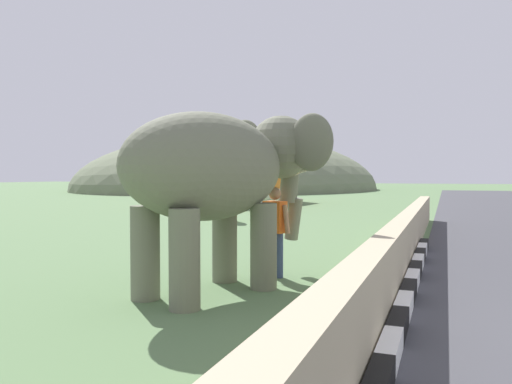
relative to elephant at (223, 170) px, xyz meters
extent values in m
cube|color=white|center=(-2.31, -2.88, -1.83)|extent=(0.90, 0.20, 0.24)
cube|color=black|center=(-1.41, -2.88, -1.83)|extent=(0.90, 0.20, 0.24)
cube|color=white|center=(-0.51, -2.88, -1.83)|extent=(0.90, 0.20, 0.24)
cube|color=black|center=(0.39, -2.88, -1.83)|extent=(0.90, 0.20, 0.24)
cube|color=white|center=(1.29, -2.88, -1.83)|extent=(0.90, 0.20, 0.24)
cube|color=black|center=(2.19, -2.88, -1.83)|extent=(0.90, 0.20, 0.24)
cube|color=white|center=(3.09, -2.88, -1.83)|extent=(0.90, 0.20, 0.24)
cube|color=black|center=(3.99, -2.88, -1.83)|extent=(0.90, 0.20, 0.24)
cube|color=white|center=(4.89, -2.88, -1.83)|extent=(0.90, 0.20, 0.24)
cube|color=black|center=(5.79, -2.88, -1.83)|extent=(0.90, 0.20, 0.24)
cube|color=tan|center=(0.49, -2.58, -1.45)|extent=(28.00, 0.36, 1.00)
cylinder|color=#696C58|center=(0.61, 0.25, -1.25)|extent=(0.44, 0.44, 1.42)
cylinder|color=#696C58|center=(0.30, -0.59, -1.25)|extent=(0.44, 0.44, 1.42)
cylinder|color=#696C58|center=(-0.98, 0.84, -1.25)|extent=(0.44, 0.44, 1.42)
cylinder|color=#696C58|center=(-1.29, 0.00, -1.25)|extent=(0.44, 0.44, 1.42)
ellipsoid|color=#696C58|center=(-0.34, 0.13, 0.06)|extent=(3.46, 2.58, 1.70)
sphere|color=#696C58|center=(1.41, -0.52, 0.44)|extent=(1.16, 1.16, 1.16)
ellipsoid|color=#D84C8C|center=(1.68, -0.62, 0.59)|extent=(0.56, 0.73, 0.44)
ellipsoid|color=#696C58|center=(1.55, 0.26, 0.49)|extent=(0.54, 0.93, 1.00)
ellipsoid|color=#696C58|center=(1.01, -1.20, 0.49)|extent=(0.54, 0.93, 1.00)
cylinder|color=#696C58|center=(1.68, -0.62, -0.11)|extent=(0.47, 0.54, 0.98)
cylinder|color=#696C58|center=(1.79, -0.66, -0.91)|extent=(0.38, 0.45, 0.83)
cone|color=beige|center=(1.73, -0.34, -0.01)|extent=(0.33, 0.58, 0.22)
cone|color=beige|center=(1.53, -0.87, -0.01)|extent=(0.33, 0.58, 0.22)
cylinder|color=navy|center=(1.32, -0.36, -1.54)|extent=(0.15, 0.15, 0.82)
cylinder|color=navy|center=(1.25, -0.55, -1.54)|extent=(0.15, 0.15, 0.82)
cube|color=#D85919|center=(1.28, -0.46, -0.84)|extent=(0.36, 0.46, 0.58)
cylinder|color=#9E7251|center=(1.37, -0.21, -0.87)|extent=(0.12, 0.12, 0.52)
cylinder|color=#9E7251|center=(1.20, -0.70, -0.87)|extent=(0.14, 0.18, 0.53)
sphere|color=#9E7251|center=(1.28, -0.46, -0.41)|extent=(0.23, 0.23, 0.23)
cube|color=orange|center=(23.26, 8.34, 0.05)|extent=(8.68, 3.03, 3.00)
cube|color=#3F5160|center=(23.26, 8.34, 0.59)|extent=(8.00, 3.03, 0.76)
cylinder|color=black|center=(26.06, 9.32, -1.45)|extent=(1.02, 0.36, 1.00)
cylinder|color=black|center=(25.91, 7.03, -1.45)|extent=(1.02, 0.36, 1.00)
cylinder|color=black|center=(20.60, 9.66, -1.45)|extent=(1.02, 0.36, 1.00)
cylinder|color=black|center=(20.46, 7.37, -1.45)|extent=(1.02, 0.36, 1.00)
cylinder|color=beige|center=(15.89, 4.80, -1.63)|extent=(0.12, 0.12, 0.65)
cylinder|color=beige|center=(15.70, 5.11, -1.63)|extent=(0.12, 0.12, 0.65)
cylinder|color=beige|center=(16.65, 5.29, -1.63)|extent=(0.12, 0.12, 0.65)
cylinder|color=beige|center=(16.46, 5.59, -1.63)|extent=(0.12, 0.12, 0.65)
ellipsoid|color=beige|center=(16.17, 5.20, -1.06)|extent=(1.59, 1.31, 0.66)
ellipsoid|color=beige|center=(15.39, 4.70, -0.96)|extent=(0.48, 0.43, 0.32)
cylinder|color=beige|center=(11.23, 5.08, -1.63)|extent=(0.12, 0.12, 0.65)
cylinder|color=beige|center=(11.41, 4.77, -1.63)|extent=(0.12, 0.12, 0.65)
cylinder|color=beige|center=(10.45, 4.63, -1.63)|extent=(0.12, 0.12, 0.65)
cylinder|color=beige|center=(10.62, 4.32, -1.63)|extent=(0.12, 0.12, 0.65)
ellipsoid|color=beige|center=(10.93, 4.70, -1.06)|extent=(1.60, 1.27, 0.66)
ellipsoid|color=beige|center=(11.73, 5.16, -0.96)|extent=(0.48, 0.42, 0.32)
cylinder|color=beige|center=(17.22, 4.71, -1.63)|extent=(0.12, 0.12, 0.65)
cylinder|color=beige|center=(16.95, 4.47, -1.63)|extent=(0.12, 0.12, 0.65)
cylinder|color=beige|center=(16.64, 5.39, -1.63)|extent=(0.12, 0.12, 0.65)
cylinder|color=beige|center=(16.36, 5.16, -1.63)|extent=(0.12, 0.12, 0.65)
ellipsoid|color=beige|center=(16.79, 4.93, -1.06)|extent=(1.43, 1.53, 0.66)
ellipsoid|color=beige|center=(17.40, 4.23, -0.96)|extent=(0.46, 0.47, 0.32)
ellipsoid|color=#656E53|center=(53.49, 22.96, -1.95)|extent=(46.07, 36.86, 14.02)
camera|label=1|loc=(-7.43, -3.39, -0.08)|focal=35.24mm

